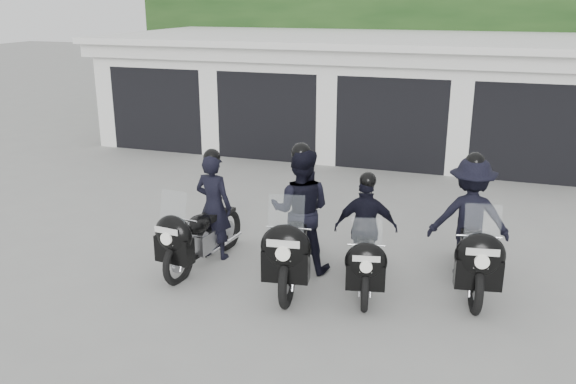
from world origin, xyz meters
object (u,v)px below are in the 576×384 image
(police_bike_b, at_px, (298,221))
(police_bike_a, at_px, (204,220))
(police_bike_c, at_px, (366,237))
(police_bike_d, at_px, (471,227))

(police_bike_b, bearing_deg, police_bike_a, 174.60)
(police_bike_c, bearing_deg, police_bike_a, 170.92)
(police_bike_a, height_order, police_bike_b, police_bike_b)
(police_bike_a, xyz_separation_m, police_bike_c, (2.47, 0.12, -0.02))
(police_bike_c, distance_m, police_bike_d, 1.50)
(police_bike_a, bearing_deg, police_bike_c, 10.04)
(police_bike_b, relative_size, police_bike_d, 1.05)
(police_bike_b, distance_m, police_bike_d, 2.46)
(police_bike_a, height_order, police_bike_c, police_bike_a)
(police_bike_b, height_order, police_bike_d, police_bike_b)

